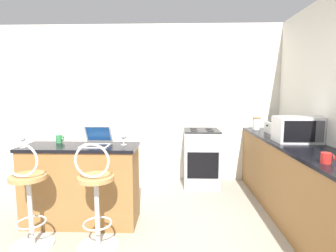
% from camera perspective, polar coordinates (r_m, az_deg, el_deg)
% --- Properties ---
extents(wall_back, '(12.00, 0.06, 2.60)m').
position_cam_1_polar(wall_back, '(4.48, -5.34, 4.84)').
color(wall_back, silver).
rests_on(wall_back, ground_plane).
extents(breakfast_bar, '(1.28, 0.49, 0.91)m').
position_cam_1_polar(breakfast_bar, '(3.21, -18.30, -11.96)').
color(breakfast_bar, olive).
rests_on(breakfast_bar, ground_plane).
extents(counter_right, '(0.59, 2.92, 0.91)m').
position_cam_1_polar(counter_right, '(3.44, 26.50, -11.05)').
color(counter_right, olive).
rests_on(counter_right, ground_plane).
extents(bar_stool_near, '(0.40, 0.40, 1.05)m').
position_cam_1_polar(bar_stool_near, '(2.90, -28.10, -13.65)').
color(bar_stool_near, silver).
rests_on(bar_stool_near, ground_plane).
extents(bar_stool_far, '(0.40, 0.40, 1.05)m').
position_cam_1_polar(bar_stool_far, '(2.65, -15.39, -15.06)').
color(bar_stool_far, silver).
rests_on(bar_stool_far, ground_plane).
extents(laptop, '(0.30, 0.30, 0.21)m').
position_cam_1_polar(laptop, '(3.05, -15.26, -3.05)').
color(laptop, '#B7BABF').
rests_on(laptop, breakfast_bar).
extents(microwave, '(0.50, 0.33, 0.30)m').
position_cam_1_polar(microwave, '(3.47, 26.30, -0.67)').
color(microwave, silver).
rests_on(microwave, counter_right).
extents(toaster, '(0.24, 0.30, 0.17)m').
position_cam_1_polar(toaster, '(4.08, 22.32, -0.35)').
color(toaster, silver).
rests_on(toaster, counter_right).
extents(stove_range, '(0.55, 0.57, 0.91)m').
position_cam_1_polar(stove_range, '(4.26, 7.25, -6.88)').
color(stove_range, '#9EA3A8').
rests_on(stove_range, ground_plane).
extents(mug_green, '(0.09, 0.07, 0.09)m').
position_cam_1_polar(mug_green, '(3.33, -22.58, -2.59)').
color(mug_green, '#338447').
rests_on(mug_green, breakfast_bar).
extents(wine_glass_tall, '(0.07, 0.07, 0.14)m').
position_cam_1_polar(wine_glass_tall, '(3.21, -29.12, -2.43)').
color(wine_glass_tall, silver).
rests_on(wine_glass_tall, breakfast_bar).
extents(wine_glass_short, '(0.08, 0.08, 0.15)m').
position_cam_1_polar(wine_glass_short, '(2.99, -9.66, -2.15)').
color(wine_glass_short, silver).
rests_on(wine_glass_short, breakfast_bar).
extents(storage_jar, '(0.12, 0.12, 0.20)m').
position_cam_1_polar(storage_jar, '(4.38, 18.68, 0.54)').
color(storage_jar, silver).
rests_on(storage_jar, counter_right).
extents(mug_white, '(0.10, 0.08, 0.10)m').
position_cam_1_polar(mug_white, '(4.55, 22.24, 0.03)').
color(mug_white, white).
rests_on(mug_white, counter_right).
extents(mug_red, '(0.10, 0.08, 0.09)m').
position_cam_1_polar(mug_red, '(2.57, 31.20, -5.97)').
color(mug_red, red).
rests_on(mug_red, counter_right).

